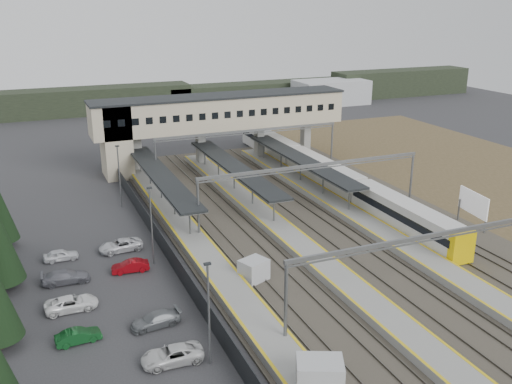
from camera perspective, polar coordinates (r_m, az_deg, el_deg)
name	(u,v)px	position (r m, az deg, el deg)	size (l,w,h in m)	color
ground	(267,294)	(52.10, 1.10, -10.12)	(220.00, 220.00, 0.00)	#2B2B2D
car_park	(120,349)	(44.74, -13.40, -15.05)	(10.57, 44.47, 1.29)	#A9AAAF
lampposts	(175,259)	(48.89, -8.14, -6.64)	(0.50, 53.25, 8.07)	slate
fence	(181,273)	(53.94, -7.46, -8.03)	(0.08, 90.00, 2.00)	#26282B
relay_cabin_near	(320,378)	(39.96, 6.37, -17.97)	(3.75, 3.34, 2.58)	#ABADB0
relay_cabin_far	(254,271)	(53.67, -0.23, -7.88)	(2.96, 2.73, 2.20)	#ABADB0
rail_corridor	(330,252)	(59.79, 7.42, -6.02)	(34.00, 90.00, 0.92)	#39352B
canopies	(234,167)	(76.34, -2.21, 2.52)	(23.10, 30.00, 3.28)	black
footbridge	(204,117)	(89.44, -5.22, 7.48)	(40.40, 6.40, 11.20)	#BFB091
gantries	(366,203)	(57.43, 10.95, -1.12)	(28.40, 62.28, 7.17)	slate
train	(324,173)	(80.87, 6.85, 1.85)	(2.70, 56.39, 3.40)	silver
billboard	(473,204)	(69.87, 20.90, -1.16)	(0.87, 5.26, 4.37)	slate
treeline_far	(205,96)	(142.31, -5.13, 9.58)	(170.00, 19.00, 7.00)	black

